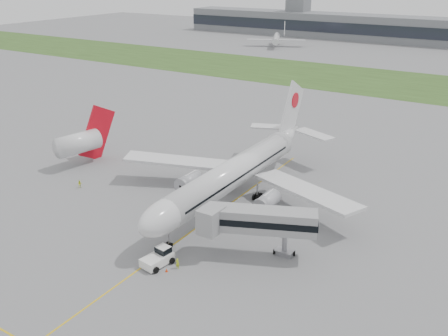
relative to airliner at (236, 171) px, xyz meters
The scene contains 13 objects.
ground 7.47m from the airliner, 90.00° to the right, with size 600.00×600.00×0.00m, color gray.
apron_markings 11.38m from the airliner, 90.00° to the right, with size 70.00×70.00×0.04m, color gold, non-canonical shape.
grass_strip 115.27m from the airliner, 90.00° to the left, with size 600.00×50.00×0.02m, color #2D471A.
control_tower 244.38m from the airliner, 111.62° to the left, with size 12.00×12.00×56.00m, color slate, non-canonical shape.
airliner is the anchor object (origin of this frame).
pushback_tug 24.59m from the airliner, 86.47° to the right, with size 3.69×4.96×2.37m.
jet_bridge 19.10m from the airliner, 51.39° to the right, with size 15.89×10.44×7.68m.
safety_cone_left 24.19m from the airliner, 91.21° to the right, with size 0.39×0.39×0.53m, color #F0390C.
safety_cone_right 26.02m from the airliner, 81.75° to the right, with size 0.39×0.39×0.54m, color #F0390C.
ground_crew_near 24.62m from the airliner, 79.33° to the right, with size 0.59×0.39×1.63m, color #B4C721.
ground_crew_far 30.71m from the airliner, 157.97° to the right, with size 0.75×0.58×1.54m, color yellow.
neighbor_aircraft 37.10m from the airliner, behind, with size 6.02×15.69×12.66m.
distant_aircraft_left 191.37m from the airliner, 114.22° to the left, with size 30.85×27.22×11.80m, color silver, non-canonical shape.
Camera 1 is at (41.59, -66.11, 39.34)m, focal length 40.00 mm.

